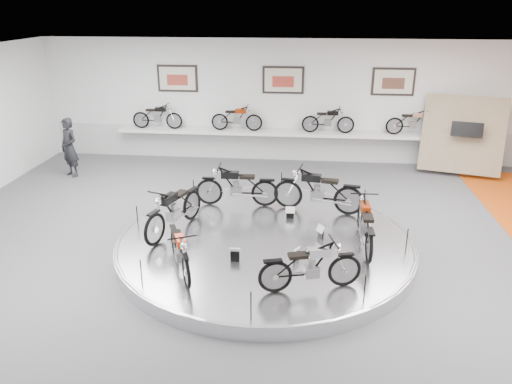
# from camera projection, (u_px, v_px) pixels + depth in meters

# --- Properties ---
(floor) EXTENTS (16.00, 16.00, 0.00)m
(floor) POSITION_uv_depth(u_px,v_px,m) (264.00, 256.00, 10.66)
(floor) COLOR #545456
(floor) RESTS_ON ground
(ceiling) EXTENTS (16.00, 16.00, 0.00)m
(ceiling) POSITION_uv_depth(u_px,v_px,m) (265.00, 65.00, 9.22)
(ceiling) COLOR white
(ceiling) RESTS_ON wall_back
(wall_back) EXTENTS (16.00, 0.00, 16.00)m
(wall_back) POSITION_uv_depth(u_px,v_px,m) (283.00, 101.00, 16.43)
(wall_back) COLOR silver
(wall_back) RESTS_ON floor
(dado_band) EXTENTS (15.68, 0.04, 1.10)m
(dado_band) POSITION_uv_depth(u_px,v_px,m) (282.00, 144.00, 16.94)
(dado_band) COLOR #BCBCBA
(dado_band) RESTS_ON floor
(display_platform) EXTENTS (6.40, 6.40, 0.30)m
(display_platform) POSITION_uv_depth(u_px,v_px,m) (265.00, 244.00, 10.88)
(display_platform) COLOR silver
(display_platform) RESTS_ON floor
(platform_rim) EXTENTS (6.40, 6.40, 0.10)m
(platform_rim) POSITION_uv_depth(u_px,v_px,m) (265.00, 239.00, 10.84)
(platform_rim) COLOR #B2B2BA
(platform_rim) RESTS_ON display_platform
(shelf) EXTENTS (11.00, 0.55, 0.10)m
(shelf) POSITION_uv_depth(u_px,v_px,m) (282.00, 133.00, 16.52)
(shelf) COLOR silver
(shelf) RESTS_ON wall_back
(poster_left) EXTENTS (1.35, 0.06, 0.88)m
(poster_left) POSITION_uv_depth(u_px,v_px,m) (177.00, 78.00, 16.48)
(poster_left) COLOR beige
(poster_left) RESTS_ON wall_back
(poster_center) EXTENTS (1.35, 0.06, 0.88)m
(poster_center) POSITION_uv_depth(u_px,v_px,m) (283.00, 80.00, 16.14)
(poster_center) COLOR beige
(poster_center) RESTS_ON wall_back
(poster_right) EXTENTS (1.35, 0.06, 0.88)m
(poster_right) POSITION_uv_depth(u_px,v_px,m) (393.00, 82.00, 15.81)
(poster_right) COLOR beige
(poster_right) RESTS_ON wall_back
(display_panel) EXTENTS (2.56, 1.52, 2.30)m
(display_panel) POSITION_uv_depth(u_px,v_px,m) (463.00, 135.00, 15.33)
(display_panel) COLOR #90815E
(display_panel) RESTS_ON floor
(shelf_bike_a) EXTENTS (1.22, 0.43, 0.73)m
(shelf_bike_a) POSITION_uv_depth(u_px,v_px,m) (157.00, 118.00, 16.77)
(shelf_bike_a) COLOR black
(shelf_bike_a) RESTS_ON shelf
(shelf_bike_b) EXTENTS (1.22, 0.43, 0.73)m
(shelf_bike_b) POSITION_uv_depth(u_px,v_px,m) (237.00, 120.00, 16.51)
(shelf_bike_b) COLOR maroon
(shelf_bike_b) RESTS_ON shelf
(shelf_bike_c) EXTENTS (1.22, 0.43, 0.73)m
(shelf_bike_c) POSITION_uv_depth(u_px,v_px,m) (328.00, 122.00, 16.22)
(shelf_bike_c) COLOR black
(shelf_bike_c) RESTS_ON shelf
(shelf_bike_d) EXTENTS (1.22, 0.43, 0.73)m
(shelf_bike_d) POSITION_uv_depth(u_px,v_px,m) (413.00, 124.00, 15.96)
(shelf_bike_d) COLOR silver
(shelf_bike_d) RESTS_ON shelf
(bike_a) EXTENTS (1.95, 1.00, 1.09)m
(bike_a) POSITION_uv_depth(u_px,v_px,m) (318.00, 190.00, 11.99)
(bike_a) COLOR black
(bike_a) RESTS_ON display_platform
(bike_b) EXTENTS (1.77, 0.66, 1.03)m
(bike_b) POSITION_uv_depth(u_px,v_px,m) (237.00, 186.00, 12.36)
(bike_b) COLOR black
(bike_b) RESTS_ON display_platform
(bike_c) EXTENTS (1.21, 1.95, 1.08)m
(bike_c) POSITION_uv_depth(u_px,v_px,m) (174.00, 209.00, 10.94)
(bike_c) COLOR black
(bike_c) RESTS_ON display_platform
(bike_d) EXTENTS (1.13, 1.62, 0.90)m
(bike_d) POSITION_uv_depth(u_px,v_px,m) (180.00, 250.00, 9.34)
(bike_d) COLOR #BD2100
(bike_d) RESTS_ON display_platform
(bike_e) EXTENTS (1.68, 0.96, 0.94)m
(bike_e) POSITION_uv_depth(u_px,v_px,m) (311.00, 266.00, 8.74)
(bike_e) COLOR silver
(bike_e) RESTS_ON display_platform
(bike_f) EXTENTS (0.66, 1.75, 1.02)m
(bike_f) POSITION_uv_depth(u_px,v_px,m) (365.00, 224.00, 10.29)
(bike_f) COLOR maroon
(bike_f) RESTS_ON display_platform
(visitor) EXTENTS (0.79, 0.72, 1.82)m
(visitor) POSITION_uv_depth(u_px,v_px,m) (69.00, 147.00, 15.23)
(visitor) COLOR black
(visitor) RESTS_ON floor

